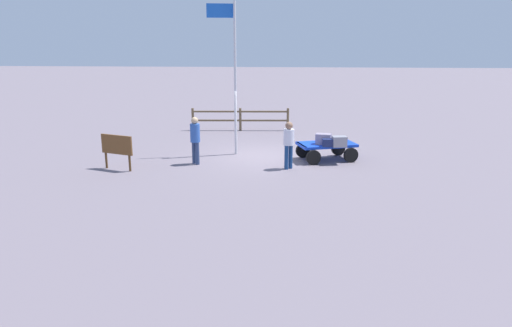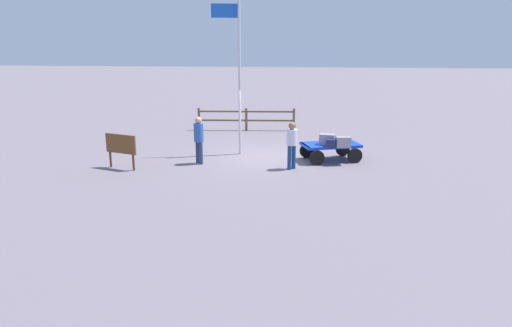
{
  "view_description": "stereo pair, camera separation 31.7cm",
  "coord_description": "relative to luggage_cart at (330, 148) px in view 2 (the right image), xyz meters",
  "views": [
    {
      "loc": [
        -0.99,
        18.19,
        4.45
      ],
      "look_at": [
        -0.11,
        6.0,
        1.26
      ],
      "focal_mm": 33.7,
      "sensor_mm": 36.0,
      "label": 1
    },
    {
      "loc": [
        -1.31,
        18.16,
        4.45
      ],
      "look_at": [
        -0.11,
        6.0,
        1.26
      ],
      "focal_mm": 33.7,
      "sensor_mm": 36.0,
      "label": 2
    }
  ],
  "objects": [
    {
      "name": "ground_plane",
      "position": [
        2.35,
        -0.44,
        -0.48
      ],
      "size": [
        120.0,
        120.0,
        0.0
      ],
      "primitive_type": "plane",
      "color": "slate"
    },
    {
      "name": "luggage_cart",
      "position": [
        0.0,
        0.0,
        0.0
      ],
      "size": [
        2.35,
        1.84,
        0.65
      ],
      "color": "#133BC5",
      "rests_on": "ground"
    },
    {
      "name": "suitcase_navy",
      "position": [
        -0.14,
        0.52,
        0.31
      ],
      "size": [
        0.64,
        0.39,
        0.28
      ],
      "color": "navy",
      "rests_on": "luggage_cart"
    },
    {
      "name": "suitcase_dark",
      "position": [
        -0.43,
        0.57,
        0.36
      ],
      "size": [
        0.56,
        0.44,
        0.38
      ],
      "color": "gray",
      "rests_on": "luggage_cart"
    },
    {
      "name": "suitcase_grey",
      "position": [
        0.13,
        0.21,
        0.37
      ],
      "size": [
        0.61,
        0.46,
        0.4
      ],
      "color": "gray",
      "rests_on": "luggage_cart"
    },
    {
      "name": "worker_lead",
      "position": [
        1.4,
        1.38,
        0.53
      ],
      "size": [
        0.53,
        0.53,
        1.68
      ],
      "color": "navy",
      "rests_on": "ground"
    },
    {
      "name": "worker_trailing",
      "position": [
        4.77,
        0.96,
        0.55
      ],
      "size": [
        0.49,
        0.49,
        1.73
      ],
      "color": "navy",
      "rests_on": "ground"
    },
    {
      "name": "flagpole",
      "position": [
        3.6,
        -0.69,
        2.95
      ],
      "size": [
        1.08,
        0.27,
        5.8
      ],
      "color": "silver",
      "rests_on": "ground"
    },
    {
      "name": "signboard",
      "position": [
        7.33,
        1.93,
        0.34
      ],
      "size": [
        1.22,
        0.49,
        1.23
      ],
      "color": "#4C3319",
      "rests_on": "ground"
    },
    {
      "name": "wooden_fence",
      "position": [
        3.84,
        -5.75,
        0.17
      ],
      "size": [
        4.83,
        0.42,
        1.11
      ],
      "color": "brown",
      "rests_on": "ground"
    }
  ]
}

